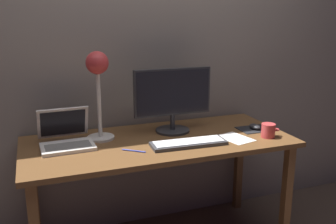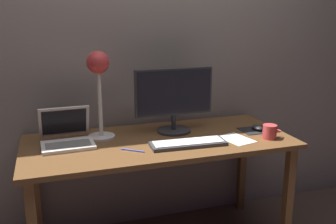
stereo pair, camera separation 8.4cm
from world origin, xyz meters
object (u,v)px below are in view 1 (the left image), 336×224
mouse (255,127)px  pen (134,151)px  monitor (173,97)px  coffee_mug (268,130)px  desk_lamp (98,76)px  keyboard_main (189,143)px  laptop (65,135)px

mouse → pen: (-0.85, -0.12, -0.02)m
monitor → coffee_mug: monitor is taller
monitor → desk_lamp: (-0.46, 0.01, 0.16)m
keyboard_main → pen: keyboard_main is taller
desk_lamp → pen: desk_lamp is taller
monitor → keyboard_main: size_ratio=1.13×
keyboard_main → laptop: laptop is taller
monitor → mouse: monitor is taller
coffee_mug → laptop: bearing=166.3°
mouse → laptop: bearing=174.1°
keyboard_main → monitor: bearing=89.0°
laptop → desk_lamp: 0.39m
mouse → coffee_mug: bearing=-93.4°
mouse → monitor: bearing=164.5°
pen → monitor: bearing=38.8°
keyboard_main → coffee_mug: (0.52, -0.04, 0.03)m
keyboard_main → mouse: 0.54m
coffee_mug → pen: bearing=177.0°
desk_lamp → mouse: bearing=-9.2°
laptop → pen: (0.34, -0.24, -0.06)m
monitor → desk_lamp: 0.49m
keyboard_main → laptop: 0.71m
pen → laptop: bearing=144.4°
monitor → coffee_mug: (0.51, -0.31, -0.18)m
desk_lamp → laptop: bearing=-170.1°
coffee_mug → keyboard_main: bearing=176.1°
laptop → desk_lamp: (0.21, 0.04, 0.32)m
monitor → mouse: size_ratio=5.23×
keyboard_main → coffee_mug: size_ratio=3.72×
coffee_mug → pen: coffee_mug is taller
keyboard_main → laptop: (-0.66, 0.25, 0.05)m
monitor → desk_lamp: bearing=178.2°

